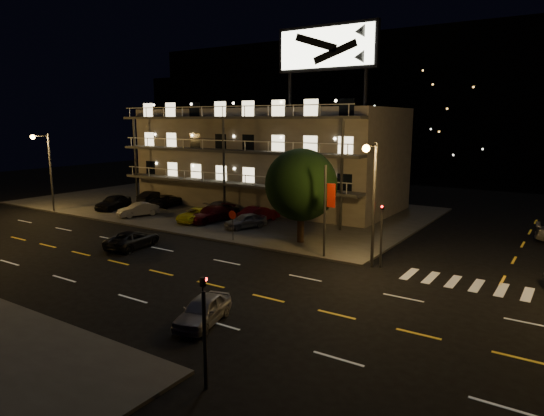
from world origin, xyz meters
The scene contains 23 objects.
ground centered at (0.00, 0.00, 0.00)m, with size 140.00×140.00×0.00m, color black.
curb_nw centered at (-14.00, 20.00, 0.07)m, with size 44.00×24.00×0.15m, color #3C3C3A.
motel centered at (-9.94, 23.88, 5.34)m, with size 28.00×13.80×18.10m.
hill_backdrop centered at (-5.94, 68.78, 11.55)m, with size 120.00×25.00×24.00m.
streetlight_nw centered at (-26.00, 7.94, 4.96)m, with size 0.44×1.92×8.00m.
streetlight_nc centered at (8.50, 7.94, 4.96)m, with size 0.44×1.92×8.00m.
signal_nw centered at (9.00, 8.50, 2.57)m, with size 0.20×0.27×4.60m.
signal_sw centered at (9.00, -8.50, 2.57)m, with size 0.20×0.27×4.60m.
banner_north centered at (5.09, 8.40, 3.43)m, with size 0.83×0.16×6.40m.
stop_sign centered at (-3.00, 8.57, 1.71)m, with size 0.91×0.11×2.61m.
tree centered at (1.63, 10.97, 4.39)m, with size 5.67×5.46×7.14m.
lot_car_0 centered at (-21.52, 12.21, 0.90)m, with size 1.78×4.43×1.51m, color black.
lot_car_1 centered at (-16.50, 11.10, 0.79)m, with size 1.36×3.89×1.28m, color gray.
lot_car_2 centered at (-10.14, 12.32, 0.76)m, with size 2.03×4.40×1.22m, color yellow.
lot_car_3 centered at (-8.99, 13.02, 0.85)m, with size 1.97×4.84×1.40m, color #520B10.
lot_car_4 centered at (-4.70, 12.59, 0.79)m, with size 1.52×3.77×1.29m, color gray.
lot_car_5 centered at (-21.31, 17.50, 0.80)m, with size 1.37×3.92×1.29m, color black.
lot_car_6 centered at (-18.21, 16.79, 0.77)m, with size 2.06×4.47×1.24m, color black.
lot_car_7 centered at (-10.65, 17.06, 0.76)m, with size 1.71×4.21×1.22m, color gray.
lot_car_8 centered at (-9.67, 15.88, 0.76)m, with size 1.43×3.57×1.22m, color black.
lot_car_9 centered at (-5.27, 15.41, 0.87)m, with size 1.52×4.35×1.43m, color #520B10.
road_car_east centered at (5.24, -4.34, 0.65)m, with size 1.54×3.82×1.30m, color gray.
road_car_west centered at (-8.17, 3.17, 0.63)m, with size 2.11×4.57×1.27m, color black.
Camera 1 is at (19.56, -20.38, 9.37)m, focal length 32.00 mm.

